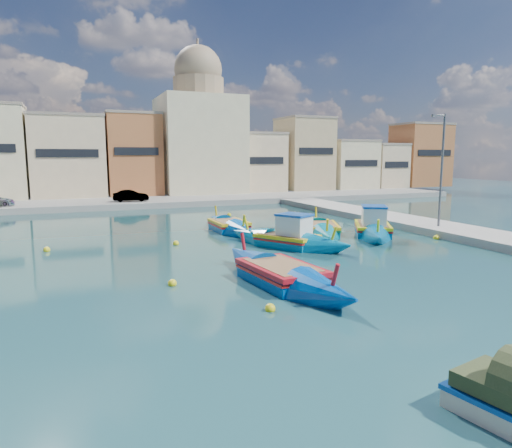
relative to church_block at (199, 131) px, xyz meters
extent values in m
plane|color=#13393B|center=(-10.00, -40.00, -8.41)|extent=(160.00, 160.00, 0.00)
cube|color=gray|center=(-10.00, -8.00, -8.11)|extent=(80.00, 8.00, 0.60)
cube|color=#D1B890|center=(-15.74, -0.28, -3.31)|extent=(7.88, 7.44, 8.99)
cube|color=gray|center=(-15.74, -0.28, 1.33)|extent=(8.04, 7.59, 0.30)
cube|color=black|center=(-15.74, -4.05, -2.86)|extent=(6.30, 0.10, 0.90)
cube|color=#B16537|center=(-8.46, -0.93, -3.09)|extent=(6.17, 6.13, 9.43)
cube|color=gray|center=(-8.46, -0.93, 1.77)|extent=(6.29, 6.26, 0.30)
cube|color=black|center=(-8.46, -4.05, -2.62)|extent=(4.93, 0.10, 0.90)
cube|color=tan|center=(-0.95, -0.15, -4.78)|extent=(7.31, 7.69, 6.05)
cube|color=gray|center=(-0.95, -0.15, -1.60)|extent=(7.46, 7.85, 0.30)
cube|color=black|center=(-0.95, -4.05, -4.48)|extent=(5.85, 0.10, 0.90)
cube|color=#D1B890|center=(7.02, -0.35, -4.10)|extent=(7.54, 7.30, 7.41)
cube|color=gray|center=(7.02, -0.35, -0.25)|extent=(7.69, 7.45, 0.30)
cube|color=black|center=(7.02, -4.05, -3.73)|extent=(6.03, 0.10, 0.90)
cube|color=tan|center=(14.93, -0.51, -2.99)|extent=(6.36, 6.97, 9.63)
cube|color=gray|center=(14.93, -0.51, 1.98)|extent=(6.48, 7.11, 0.30)
cube|color=black|center=(14.93, -4.05, -2.51)|extent=(5.09, 0.10, 0.90)
cube|color=beige|center=(22.15, -0.65, -4.48)|extent=(6.63, 6.70, 6.65)
cube|color=gray|center=(22.15, -0.65, -1.01)|extent=(6.76, 6.83, 0.30)
cube|color=black|center=(22.15, -4.05, -4.15)|extent=(5.30, 0.10, 0.90)
cube|color=#D1B890|center=(28.26, -0.25, -4.71)|extent=(5.08, 7.51, 6.20)
cube|color=gray|center=(28.26, -0.25, -1.45)|extent=(5.18, 7.66, 0.30)
cube|color=black|center=(28.26, -4.05, -4.40)|extent=(4.06, 0.10, 0.90)
cube|color=#B16537|center=(35.15, -1.00, -3.14)|extent=(7.79, 6.00, 9.33)
cube|color=gray|center=(35.15, -1.00, 1.67)|extent=(7.95, 6.12, 0.30)
cube|color=black|center=(35.15, -4.05, -2.68)|extent=(6.23, 0.10, 0.90)
cube|color=beige|center=(0.00, 0.00, -1.81)|extent=(10.00, 10.00, 12.00)
cylinder|color=#9E8466|center=(0.00, 0.00, 5.39)|extent=(6.40, 6.40, 2.40)
sphere|color=#9E8466|center=(0.00, 0.00, 7.58)|extent=(6.00, 6.00, 6.00)
cylinder|color=#9E8466|center=(0.00, 0.00, 10.49)|extent=(0.30, 0.30, 1.60)
cylinder|color=#595B60|center=(7.50, -34.00, -4.41)|extent=(0.16, 0.16, 8.00)
cylinder|color=#595B60|center=(7.10, -34.00, -0.51)|extent=(1.00, 0.10, 0.10)
cube|color=#595B60|center=(6.60, -34.00, -0.56)|extent=(0.35, 0.15, 0.18)
imported|color=#4C1919|center=(-9.97, -9.50, -7.22)|extent=(3.67, 1.53, 1.18)
cube|color=#00649D|center=(2.99, -32.76, -8.20)|extent=(3.77, 4.32, 1.06)
cone|color=#00649D|center=(4.62, -30.10, -8.14)|extent=(3.61, 4.05, 2.71)
cone|color=#00649D|center=(1.35, -35.42, -8.14)|extent=(3.61, 4.05, 2.71)
cube|color=yellow|center=(2.99, -32.76, -7.75)|extent=(3.95, 4.54, 0.19)
cube|color=red|center=(2.99, -32.76, -7.94)|extent=(3.90, 4.44, 0.11)
cube|color=olive|center=(2.99, -32.76, -7.67)|extent=(3.33, 3.86, 0.06)
cylinder|color=yellow|center=(4.78, -29.84, -7.46)|extent=(0.39, 0.50, 1.15)
cylinder|color=yellow|center=(1.19, -35.69, -7.46)|extent=(0.39, 0.50, 1.15)
cube|color=white|center=(2.70, -33.23, -7.09)|extent=(2.27, 2.41, 1.16)
cube|color=#0F47A5|center=(2.70, -33.23, -6.44)|extent=(2.41, 2.57, 0.13)
cube|color=#006F9D|center=(-4.16, -34.29, -8.20)|extent=(3.44, 3.86, 1.02)
cone|color=#006F9D|center=(-5.54, -31.97, -8.15)|extent=(3.32, 3.66, 2.56)
cone|color=#006F9D|center=(-2.77, -36.61, -8.15)|extent=(3.32, 3.66, 2.56)
cube|color=yellow|center=(-4.16, -34.29, -7.77)|extent=(3.60, 4.05, 0.18)
cube|color=red|center=(-4.16, -34.29, -7.96)|extent=(3.56, 3.96, 0.10)
cube|color=olive|center=(-4.16, -34.29, -7.69)|extent=(3.02, 3.44, 0.06)
cylinder|color=yellow|center=(-5.68, -31.74, -7.49)|extent=(0.37, 0.49, 1.12)
cylinder|color=yellow|center=(-2.63, -36.84, -7.49)|extent=(0.37, 0.49, 1.12)
cube|color=white|center=(-3.91, -34.69, -7.13)|extent=(2.09, 2.16, 1.13)
cube|color=#0F47A5|center=(-3.91, -34.69, -6.50)|extent=(2.22, 2.31, 0.12)
cube|color=#007F99|center=(-0.21, -31.39, -8.20)|extent=(3.32, 4.02, 1.05)
cone|color=#007F99|center=(0.94, -28.76, -8.14)|extent=(3.21, 3.79, 2.65)
cone|color=#007F99|center=(-1.36, -34.03, -8.14)|extent=(3.21, 3.79, 2.65)
cube|color=yellow|center=(-0.21, -31.39, -7.76)|extent=(3.47, 4.23, 0.19)
cube|color=#197F33|center=(-0.21, -31.39, -7.95)|extent=(3.44, 4.12, 0.11)
cube|color=olive|center=(-0.21, -31.39, -7.67)|extent=(2.90, 3.61, 0.06)
cylinder|color=yellow|center=(1.05, -28.50, -7.46)|extent=(0.33, 0.51, 1.15)
cylinder|color=yellow|center=(-1.47, -34.29, -7.46)|extent=(0.33, 0.51, 1.15)
cube|color=#0054AD|center=(-5.47, -27.62, -8.20)|extent=(2.12, 3.18, 1.04)
cone|color=#0054AD|center=(-5.50, -25.01, -8.15)|extent=(2.12, 2.98, 2.58)
cone|color=#0054AD|center=(-5.44, -30.23, -8.15)|extent=(2.12, 2.98, 2.58)
cube|color=gold|center=(-5.47, -27.62, -7.76)|extent=(2.20, 3.35, 0.19)
cube|color=red|center=(-5.47, -27.62, -7.95)|extent=(2.22, 3.24, 0.10)
cube|color=olive|center=(-5.47, -27.62, -7.68)|extent=(1.80, 2.89, 0.06)
cylinder|color=gold|center=(-5.50, -24.76, -7.47)|extent=(0.15, 0.49, 1.14)
cylinder|color=gold|center=(-5.44, -30.49, -7.47)|extent=(0.15, 0.49, 1.14)
cube|color=#0048A5|center=(-7.80, -41.23, -8.18)|extent=(2.63, 4.03, 1.12)
cone|color=#0048A5|center=(-8.14, -38.09, -8.13)|extent=(2.60, 3.74, 2.84)
cone|color=#0048A5|center=(-7.47, -44.36, -8.13)|extent=(2.60, 3.74, 2.84)
cube|color=#B3131D|center=(-7.80, -41.23, -7.71)|extent=(2.74, 4.25, 0.20)
cube|color=red|center=(-7.80, -41.23, -7.92)|extent=(2.75, 4.11, 0.11)
cube|color=olive|center=(-7.80, -41.23, -7.62)|extent=(2.26, 3.65, 0.07)
cylinder|color=#B3131D|center=(-8.18, -37.78, -7.40)|extent=(0.21, 0.54, 1.22)
cylinder|color=#B3131D|center=(-7.43, -44.67, -7.40)|extent=(0.21, 0.54, 1.22)
sphere|color=yellow|center=(-12.07, -39.80, -8.33)|extent=(0.36, 0.36, 0.36)
sphere|color=yellow|center=(-10.06, -31.29, -8.33)|extent=(0.36, 0.36, 0.36)
sphere|color=yellow|center=(-2.79, -19.84, -8.33)|extent=(0.36, 0.36, 0.36)
sphere|color=yellow|center=(-17.12, -30.44, -8.33)|extent=(0.36, 0.36, 0.36)
sphere|color=yellow|center=(5.72, -35.70, -8.33)|extent=(0.36, 0.36, 0.36)
sphere|color=yellow|center=(-9.62, -44.14, -8.33)|extent=(0.36, 0.36, 0.36)
camera|label=1|loc=(-15.73, -57.83, -3.16)|focal=32.00mm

